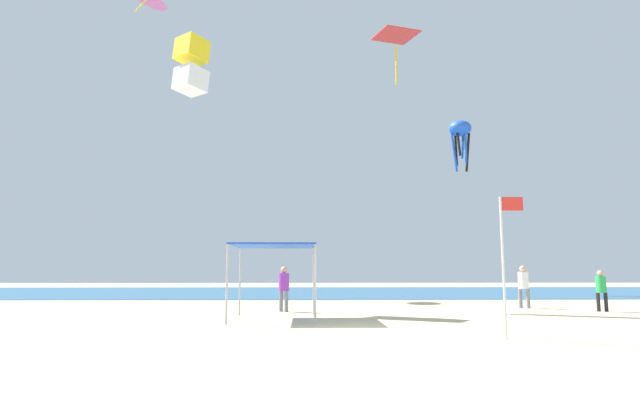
{
  "coord_description": "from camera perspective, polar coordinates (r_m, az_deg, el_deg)",
  "views": [
    {
      "loc": [
        -1.55,
        -14.6,
        1.69
      ],
      "look_at": [
        -0.83,
        13.67,
        5.45
      ],
      "focal_mm": 29.56,
      "sensor_mm": 36.0,
      "label": 1
    }
  ],
  "objects": [
    {
      "name": "canopy_tent",
      "position": [
        18.55,
        -4.93,
        -5.25
      ],
      "size": [
        2.86,
        3.35,
        2.56
      ],
      "color": "#B2B2B7",
      "rests_on": "ground"
    },
    {
      "name": "kite_diamond_red",
      "position": [
        40.29,
        8.2,
        16.97
      ],
      "size": [
        3.44,
        3.44,
        3.8
      ],
      "rotation": [
        0.0,
        0.0,
        3.45
      ],
      "color": "red"
    },
    {
      "name": "kite_box_yellow",
      "position": [
        25.76,
        -13.77,
        13.97
      ],
      "size": [
        1.72,
        1.73,
        2.6
      ],
      "rotation": [
        0.0,
        0.0,
        2.47
      ],
      "color": "yellow"
    },
    {
      "name": "person_near_tent",
      "position": [
        25.54,
        21.17,
        -8.39
      ],
      "size": [
        0.45,
        0.45,
        1.88
      ],
      "rotation": [
        0.0,
        0.0,
        2.45
      ],
      "color": "slate",
      "rests_on": "ground"
    },
    {
      "name": "ground",
      "position": [
        14.79,
        4.7,
        -14.31
      ],
      "size": [
        110.0,
        110.0,
        0.1
      ],
      "primitive_type": "cube",
      "color": "#D1BA8C"
    },
    {
      "name": "person_leftmost",
      "position": [
        24.8,
        28.15,
        -8.33
      ],
      "size": [
        0.44,
        0.4,
        1.67
      ],
      "rotation": [
        0.0,
        0.0,
        2.99
      ],
      "color": "black",
      "rests_on": "ground"
    },
    {
      "name": "kite_octopus_blue",
      "position": [
        40.66,
        14.94,
        7.22
      ],
      "size": [
        2.24,
        2.24,
        3.85
      ],
      "rotation": [
        0.0,
        0.0,
        1.01
      ],
      "color": "blue"
    },
    {
      "name": "banner_flag",
      "position": [
        14.08,
        19.43,
        -5.33
      ],
      "size": [
        0.61,
        0.06,
        3.53
      ],
      "color": "silver",
      "rests_on": "ground"
    },
    {
      "name": "ocean_strip",
      "position": [
        41.07,
        0.71,
        -9.92
      ],
      "size": [
        110.0,
        21.53,
        0.03
      ],
      "primitive_type": "cube",
      "color": "#28608C",
      "rests_on": "ground"
    },
    {
      "name": "person_central",
      "position": [
        21.86,
        -3.93,
        -9.18
      ],
      "size": [
        0.43,
        0.43,
        1.83
      ],
      "rotation": [
        0.0,
        0.0,
        5.47
      ],
      "color": "slate",
      "rests_on": "ground"
    }
  ]
}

